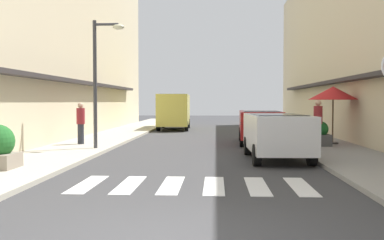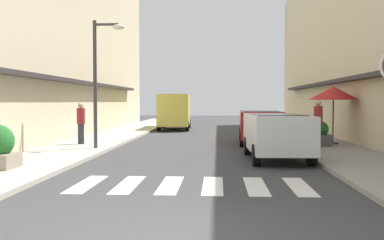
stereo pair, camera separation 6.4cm
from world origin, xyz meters
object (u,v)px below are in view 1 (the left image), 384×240
at_px(parked_car_near, 277,131).
at_px(pedestrian_walking_far, 81,122).
at_px(cafe_umbrella, 333,93).
at_px(parked_car_mid, 260,123).
at_px(planter_midblock, 320,135).
at_px(street_lamp, 100,69).
at_px(pedestrian_walking_near, 318,122).
at_px(delivery_van, 174,109).

distance_m(parked_car_near, pedestrian_walking_far, 8.42).
bearing_deg(cafe_umbrella, parked_car_mid, 160.22).
xyz_separation_m(cafe_umbrella, pedestrian_walking_far, (-10.44, -0.74, -1.19)).
bearing_deg(planter_midblock, street_lamp, -171.20).
relative_size(planter_midblock, pedestrian_walking_near, 0.54).
height_order(parked_car_near, planter_midblock, parked_car_near).
distance_m(street_lamp, pedestrian_walking_near, 8.65).
bearing_deg(delivery_van, cafe_umbrella, -55.06).
relative_size(parked_car_near, pedestrian_walking_near, 2.26).
height_order(delivery_van, planter_midblock, delivery_van).
height_order(pedestrian_walking_near, pedestrian_walking_far, pedestrian_walking_near).
relative_size(delivery_van, pedestrian_walking_far, 3.19).
relative_size(planter_midblock, pedestrian_walking_far, 0.57).
xyz_separation_m(street_lamp, pedestrian_walking_far, (-1.24, 1.53, -2.06)).
bearing_deg(delivery_van, parked_car_near, -72.92).
xyz_separation_m(delivery_van, planter_midblock, (6.96, -11.95, -0.85)).
height_order(delivery_van, pedestrian_walking_near, delivery_van).
relative_size(delivery_van, pedestrian_walking_near, 3.00).
distance_m(parked_car_mid, pedestrian_walking_far, 7.74).
height_order(street_lamp, pedestrian_walking_near, street_lamp).
relative_size(parked_car_mid, planter_midblock, 4.68).
relative_size(parked_car_near, parked_car_mid, 0.90).
height_order(parked_car_mid, cafe_umbrella, cafe_umbrella).
distance_m(planter_midblock, pedestrian_walking_near, 0.58).
xyz_separation_m(parked_car_near, parked_car_mid, (0.00, 5.56, 0.00)).
distance_m(delivery_van, street_lamp, 13.46).
xyz_separation_m(street_lamp, pedestrian_walking_near, (8.34, 1.15, -2.00)).
distance_m(parked_car_mid, pedestrian_walking_near, 2.99).
xyz_separation_m(parked_car_mid, cafe_umbrella, (2.92, -1.05, 1.29)).
xyz_separation_m(delivery_van, cafe_umbrella, (7.68, -11.00, 0.81)).
xyz_separation_m(delivery_van, pedestrian_walking_far, (-2.76, -11.74, -0.38)).
bearing_deg(street_lamp, pedestrian_walking_near, 7.84).
distance_m(delivery_van, planter_midblock, 13.86).
bearing_deg(pedestrian_walking_near, cafe_umbrella, -48.47).
distance_m(parked_car_mid, delivery_van, 11.04).
distance_m(parked_car_near, cafe_umbrella, 5.52).
bearing_deg(parked_car_near, delivery_van, 107.08).
distance_m(cafe_umbrella, pedestrian_walking_near, 1.81).
bearing_deg(pedestrian_walking_far, delivery_van, -86.77).
bearing_deg(pedestrian_walking_far, pedestrian_walking_near, -165.82).
bearing_deg(pedestrian_walking_far, parked_car_near, 169.89).
bearing_deg(parked_car_mid, pedestrian_walking_near, -46.62).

